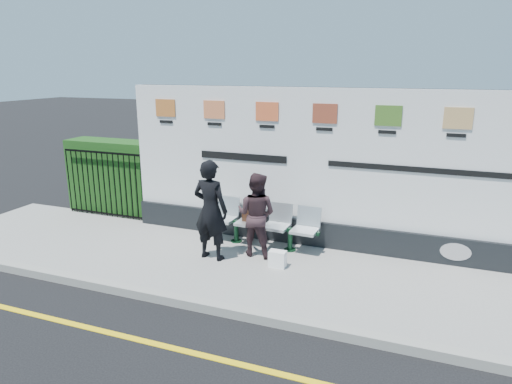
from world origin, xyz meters
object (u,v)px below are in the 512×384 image
bench (263,235)px  woman_right (256,214)px  billboard (323,180)px  woman_left (211,210)px

bench → woman_right: (0.03, -0.43, 0.54)m
billboard → woman_left: size_ratio=4.40×
bench → woman_left: (-0.67, -0.87, 0.68)m
bench → woman_right: woman_right is taller
billboard → woman_left: billboard is taller
bench → woman_left: woman_left is taller
bench → woman_left: 1.29m
woman_left → billboard: bearing=-136.8°
billboard → woman_left: bearing=-142.3°
billboard → woman_right: billboard is taller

